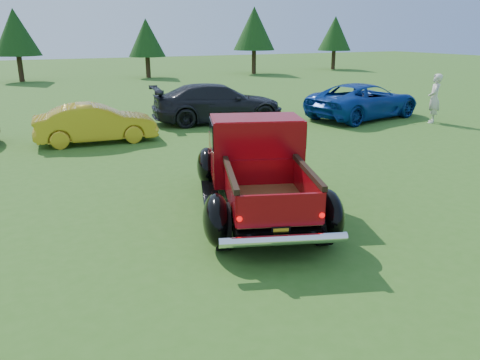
{
  "coord_description": "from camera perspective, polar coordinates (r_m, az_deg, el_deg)",
  "views": [
    {
      "loc": [
        -3.84,
        -6.57,
        3.46
      ],
      "look_at": [
        -0.55,
        0.2,
        1.06
      ],
      "focal_mm": 35.0,
      "sensor_mm": 36.0,
      "label": 1
    }
  ],
  "objects": [
    {
      "name": "show_car_blue",
      "position": [
        20.25,
        14.86,
        9.32
      ],
      "size": [
        5.51,
        3.32,
        1.43
      ],
      "primitive_type": "imported",
      "rotation": [
        0.0,
        0.0,
        1.77
      ],
      "color": "navy",
      "rests_on": "ground"
    },
    {
      "name": "tree_mid_left",
      "position": [
        37.58,
        -25.7,
        15.92
      ],
      "size": [
        3.2,
        3.2,
        5.0
      ],
      "color": "#332114",
      "rests_on": "ground"
    },
    {
      "name": "ground",
      "position": [
        8.36,
        4.01,
        -6.82
      ],
      "size": [
        120.0,
        120.0,
        0.0
      ],
      "primitive_type": "plane",
      "color": "#33601B",
      "rests_on": "ground"
    },
    {
      "name": "tree_mid_right",
      "position": [
        37.87,
        -11.35,
        16.63
      ],
      "size": [
        2.82,
        2.82,
        4.4
      ],
      "color": "#332114",
      "rests_on": "ground"
    },
    {
      "name": "pickup_truck",
      "position": [
        9.53,
        1.93,
        1.94
      ],
      "size": [
        3.61,
        5.3,
        1.85
      ],
      "rotation": [
        0.0,
        0.0,
        -0.34
      ],
      "color": "black",
      "rests_on": "ground"
    },
    {
      "name": "tree_far_east",
      "position": [
        46.36,
        11.5,
        17.1
      ],
      "size": [
        3.07,
        3.07,
        4.8
      ],
      "color": "#332114",
      "rests_on": "ground"
    },
    {
      "name": "spectator",
      "position": [
        20.01,
        22.6,
        9.15
      ],
      "size": [
        0.81,
        0.81,
        1.9
      ],
      "primitive_type": "imported",
      "rotation": [
        0.0,
        0.0,
        3.92
      ],
      "color": "beige",
      "rests_on": "ground"
    },
    {
      "name": "show_car_yellow",
      "position": [
        15.88,
        -17.14,
        6.62
      ],
      "size": [
        3.9,
        1.63,
        1.25
      ],
      "primitive_type": "imported",
      "rotation": [
        0.0,
        0.0,
        1.49
      ],
      "color": "gold",
      "rests_on": "ground"
    },
    {
      "name": "show_car_grey",
      "position": [
        18.72,
        -2.69,
        9.35
      ],
      "size": [
        5.44,
        2.88,
        1.5
      ],
      "primitive_type": "imported",
      "rotation": [
        0.0,
        0.0,
        1.42
      ],
      "color": "black",
      "rests_on": "ground"
    },
    {
      "name": "tree_east",
      "position": [
        40.69,
        1.74,
        17.96
      ],
      "size": [
        3.46,
        3.46,
        5.4
      ],
      "color": "#332114",
      "rests_on": "ground"
    }
  ]
}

